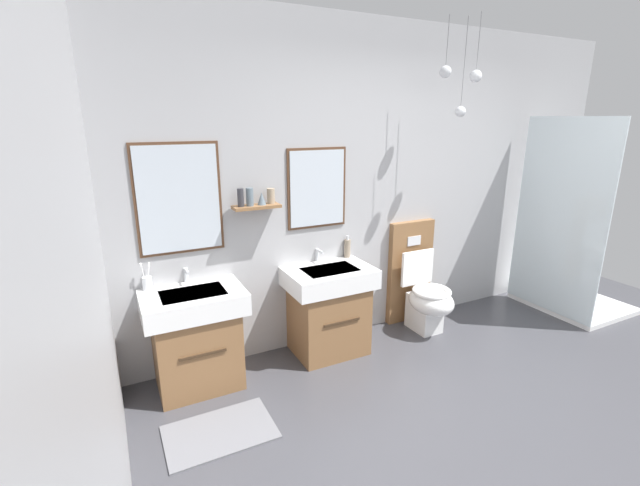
# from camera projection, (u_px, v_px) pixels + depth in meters

# --- Properties ---
(ground_plane) EXTENTS (6.28, 5.23, 0.10)m
(ground_plane) POSITION_uv_depth(u_px,v_px,m) (569.00, 452.00, 2.66)
(ground_plane) COLOR #3D3D42
(ground_plane) RESTS_ON ground
(wall_back) EXTENTS (5.08, 0.61, 2.72)m
(wall_back) POSITION_uv_depth(u_px,v_px,m) (390.00, 183.00, 3.94)
(wall_back) COLOR #A8A8AA
(wall_back) RESTS_ON ground
(wall_left) EXTENTS (0.12, 4.03, 2.72)m
(wall_left) POSITION_uv_depth(u_px,v_px,m) (73.00, 331.00, 1.20)
(wall_left) COLOR #A8A8AA
(wall_left) RESTS_ON ground
(bath_mat) EXTENTS (0.68, 0.44, 0.01)m
(bath_mat) POSITION_uv_depth(u_px,v_px,m) (220.00, 432.00, 2.75)
(bath_mat) COLOR slate
(bath_mat) RESTS_ON ground
(vanity_sink_left) EXTENTS (0.71, 0.51, 0.75)m
(vanity_sink_left) POSITION_uv_depth(u_px,v_px,m) (196.00, 336.00, 3.16)
(vanity_sink_left) COLOR brown
(vanity_sink_left) RESTS_ON ground
(tap_on_left_sink) EXTENTS (0.03, 0.13, 0.11)m
(tap_on_left_sink) POSITION_uv_depth(u_px,v_px,m) (186.00, 274.00, 3.21)
(tap_on_left_sink) COLOR silver
(tap_on_left_sink) RESTS_ON vanity_sink_left
(vanity_sink_right) EXTENTS (0.71, 0.51, 0.75)m
(vanity_sink_right) POSITION_uv_depth(u_px,v_px,m) (328.00, 307.00, 3.64)
(vanity_sink_right) COLOR brown
(vanity_sink_right) RESTS_ON ground
(tap_on_right_sink) EXTENTS (0.03, 0.13, 0.11)m
(tap_on_right_sink) POSITION_uv_depth(u_px,v_px,m) (318.00, 254.00, 3.68)
(tap_on_right_sink) COLOR silver
(tap_on_right_sink) RESTS_ON vanity_sink_right
(toilet) EXTENTS (0.48, 0.62, 1.00)m
(toilet) POSITION_uv_depth(u_px,v_px,m) (420.00, 289.00, 4.08)
(toilet) COLOR brown
(toilet) RESTS_ON ground
(toothbrush_cup) EXTENTS (0.07, 0.07, 0.21)m
(toothbrush_cup) POSITION_uv_depth(u_px,v_px,m) (147.00, 282.00, 3.08)
(toothbrush_cup) COLOR silver
(toothbrush_cup) RESTS_ON vanity_sink_left
(soap_dispenser) EXTENTS (0.06, 0.06, 0.20)m
(soap_dispenser) POSITION_uv_depth(u_px,v_px,m) (347.00, 248.00, 3.80)
(soap_dispenser) COLOR gray
(soap_dispenser) RESTS_ON vanity_sink_right
(shower_tray) EXTENTS (0.88, 0.94, 1.95)m
(shower_tray) POSITION_uv_depth(u_px,v_px,m) (567.00, 270.00, 4.46)
(shower_tray) COLOR white
(shower_tray) RESTS_ON ground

